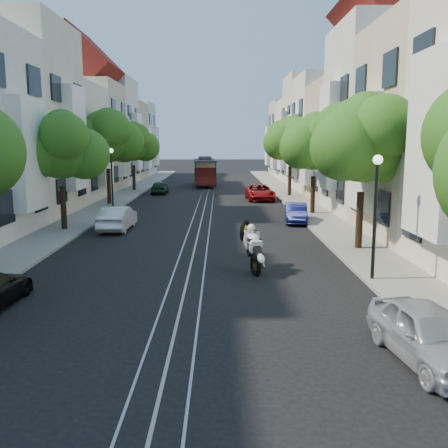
{
  "coord_description": "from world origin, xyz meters",
  "views": [
    {
      "loc": [
        1.14,
        -12.37,
        4.68
      ],
      "look_at": [
        1.28,
        6.01,
        1.67
      ],
      "focal_mm": 40.0,
      "sensor_mm": 36.0,
      "label": 1
    }
  ],
  "objects_px": {
    "lamp_east": "(376,199)",
    "lamp_west": "(112,169)",
    "parked_car_w_mid": "(117,218)",
    "parked_car_e_near": "(429,334)",
    "parked_car_w_far": "(160,187)",
    "parked_car_e_mid": "(296,213)",
    "tree_e_c": "(315,144)",
    "tree_w_b": "(61,148)",
    "tree_e_b": "(364,141)",
    "tree_w_c": "(108,137)",
    "tree_e_d": "(291,140)",
    "tree_w_d": "(134,143)",
    "parked_car_e_far": "(260,192)",
    "cable_car": "(205,170)",
    "sportbike_rider": "(252,245)"
  },
  "relations": [
    {
      "from": "tree_w_c",
      "to": "parked_car_e_near",
      "type": "bearing_deg",
      "value": -64.94
    },
    {
      "from": "tree_w_d",
      "to": "parked_car_e_far",
      "type": "distance_m",
      "value": 14.43
    },
    {
      "from": "tree_e_c",
      "to": "parked_car_e_mid",
      "type": "xyz_separation_m",
      "value": [
        -1.66,
        -3.35,
        -4.02
      ]
    },
    {
      "from": "tree_e_b",
      "to": "parked_car_e_near",
      "type": "bearing_deg",
      "value": -98.4
    },
    {
      "from": "lamp_east",
      "to": "tree_w_d",
      "type": "bearing_deg",
      "value": 112.8
    },
    {
      "from": "lamp_east",
      "to": "parked_car_w_far",
      "type": "bearing_deg",
      "value": 110.04
    },
    {
      "from": "tree_e_d",
      "to": "parked_car_w_mid",
      "type": "height_order",
      "value": "tree_e_d"
    },
    {
      "from": "tree_e_c",
      "to": "parked_car_w_mid",
      "type": "xyz_separation_m",
      "value": [
        -11.66,
        -5.74,
        -3.94
      ]
    },
    {
      "from": "sportbike_rider",
      "to": "parked_car_e_mid",
      "type": "xyz_separation_m",
      "value": [
        3.31,
        11.23,
        -0.43
      ]
    },
    {
      "from": "sportbike_rider",
      "to": "cable_car",
      "type": "height_order",
      "value": "cable_car"
    },
    {
      "from": "sportbike_rider",
      "to": "parked_car_w_mid",
      "type": "bearing_deg",
      "value": 112.17
    },
    {
      "from": "lamp_east",
      "to": "parked_car_e_near",
      "type": "xyz_separation_m",
      "value": [
        -0.7,
        -6.27,
        -2.21
      ]
    },
    {
      "from": "tree_e_b",
      "to": "lamp_west",
      "type": "bearing_deg",
      "value": 136.15
    },
    {
      "from": "lamp_east",
      "to": "lamp_west",
      "type": "relative_size",
      "value": 1.0
    },
    {
      "from": "tree_e_d",
      "to": "parked_car_w_far",
      "type": "xyz_separation_m",
      "value": [
        -11.66,
        2.35,
        -4.27
      ]
    },
    {
      "from": "lamp_west",
      "to": "parked_car_w_far",
      "type": "height_order",
      "value": "lamp_west"
    },
    {
      "from": "cable_car",
      "to": "parked_car_e_far",
      "type": "height_order",
      "value": "cable_car"
    },
    {
      "from": "lamp_west",
      "to": "parked_car_w_mid",
      "type": "xyz_separation_m",
      "value": [
        1.9,
        -7.76,
        -2.19
      ]
    },
    {
      "from": "tree_e_c",
      "to": "tree_w_c",
      "type": "distance_m",
      "value": 15.25
    },
    {
      "from": "parked_car_e_near",
      "to": "parked_car_w_mid",
      "type": "bearing_deg",
      "value": 114.58
    },
    {
      "from": "cable_car",
      "to": "parked_car_e_far",
      "type": "relative_size",
      "value": 1.65
    },
    {
      "from": "tree_w_b",
      "to": "parked_car_e_mid",
      "type": "xyz_separation_m",
      "value": [
        12.74,
        2.65,
        -3.82
      ]
    },
    {
      "from": "tree_w_d",
      "to": "cable_car",
      "type": "relative_size",
      "value": 0.85
    },
    {
      "from": "tree_e_d",
      "to": "tree_w_b",
      "type": "relative_size",
      "value": 1.09
    },
    {
      "from": "parked_car_e_mid",
      "to": "parked_car_e_far",
      "type": "distance_m",
      "value": 11.7
    },
    {
      "from": "tree_e_d",
      "to": "parked_car_e_mid",
      "type": "relative_size",
      "value": 1.96
    },
    {
      "from": "parked_car_e_far",
      "to": "parked_car_w_far",
      "type": "distance_m",
      "value": 10.15
    },
    {
      "from": "parked_car_w_mid",
      "to": "parked_car_w_far",
      "type": "height_order",
      "value": "parked_car_w_mid"
    },
    {
      "from": "lamp_west",
      "to": "sportbike_rider",
      "type": "distance_m",
      "value": 18.79
    },
    {
      "from": "lamp_west",
      "to": "parked_car_w_far",
      "type": "bearing_deg",
      "value": 80.48
    },
    {
      "from": "parked_car_e_mid",
      "to": "parked_car_w_far",
      "type": "bearing_deg",
      "value": 126.69
    },
    {
      "from": "lamp_west",
      "to": "parked_car_w_mid",
      "type": "distance_m",
      "value": 8.29
    },
    {
      "from": "lamp_east",
      "to": "parked_car_w_mid",
      "type": "relative_size",
      "value": 1.05
    },
    {
      "from": "tree_w_c",
      "to": "cable_car",
      "type": "bearing_deg",
      "value": 68.5
    },
    {
      "from": "lamp_east",
      "to": "cable_car",
      "type": "relative_size",
      "value": 0.55
    },
    {
      "from": "tree_e_b",
      "to": "lamp_east",
      "type": "height_order",
      "value": "tree_e_b"
    },
    {
      "from": "tree_e_c",
      "to": "parked_car_e_far",
      "type": "bearing_deg",
      "value": 109.04
    },
    {
      "from": "lamp_west",
      "to": "parked_car_e_far",
      "type": "distance_m",
      "value": 12.59
    },
    {
      "from": "tree_w_b",
      "to": "tree_w_c",
      "type": "xyz_separation_m",
      "value": [
        0.0,
        11.0,
        0.67
      ]
    },
    {
      "from": "tree_w_b",
      "to": "parked_car_w_mid",
      "type": "distance_m",
      "value": 4.65
    },
    {
      "from": "parked_car_e_near",
      "to": "tree_e_d",
      "type": "bearing_deg",
      "value": 80.51
    },
    {
      "from": "parked_car_e_far",
      "to": "tree_e_b",
      "type": "bearing_deg",
      "value": -84.2
    },
    {
      "from": "tree_w_b",
      "to": "parked_car_e_mid",
      "type": "distance_m",
      "value": 13.56
    },
    {
      "from": "tree_e_c",
      "to": "tree_w_d",
      "type": "xyz_separation_m",
      "value": [
        -14.4,
        16.0,
        0.0
      ]
    },
    {
      "from": "tree_e_b",
      "to": "lamp_east",
      "type": "distance_m",
      "value": 5.41
    },
    {
      "from": "tree_e_b",
      "to": "parked_car_e_far",
      "type": "bearing_deg",
      "value": 98.44
    },
    {
      "from": "tree_e_b",
      "to": "tree_e_c",
      "type": "xyz_separation_m",
      "value": [
        -0.0,
        11.0,
        -0.13
      ]
    },
    {
      "from": "tree_e_b",
      "to": "sportbike_rider",
      "type": "xyz_separation_m",
      "value": [
        -4.97,
        -3.59,
        -3.73
      ]
    },
    {
      "from": "tree_e_c",
      "to": "parked_car_w_far",
      "type": "xyz_separation_m",
      "value": [
        -11.66,
        13.35,
        -4.0
      ]
    },
    {
      "from": "parked_car_w_mid",
      "to": "parked_car_w_far",
      "type": "distance_m",
      "value": 19.09
    }
  ]
}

